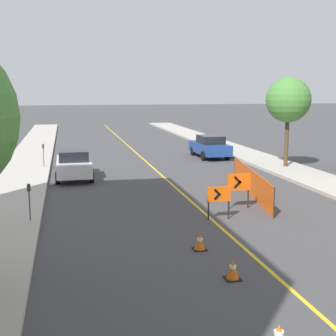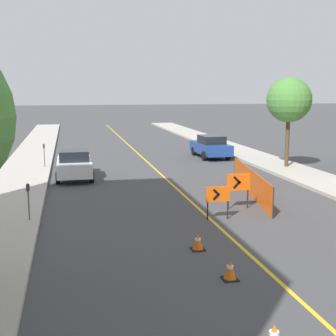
% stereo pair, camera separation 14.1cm
% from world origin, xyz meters
% --- Properties ---
extents(lane_stripe, '(0.12, 67.65, 0.01)m').
position_xyz_m(lane_stripe, '(0.00, 33.83, 0.00)').
color(lane_stripe, gold).
rests_on(lane_stripe, ground_plane).
extents(sidewalk_left, '(2.91, 67.65, 0.17)m').
position_xyz_m(sidewalk_left, '(-7.67, 33.83, 0.08)').
color(sidewalk_left, '#ADA89E').
rests_on(sidewalk_left, ground_plane).
extents(sidewalk_right, '(2.91, 67.65, 0.17)m').
position_xyz_m(sidewalk_right, '(7.67, 33.83, 0.08)').
color(sidewalk_right, '#ADA89E').
rests_on(sidewalk_right, ground_plane).
extents(traffic_cone_fifth, '(0.40, 0.40, 0.52)m').
position_xyz_m(traffic_cone_fifth, '(-1.17, 14.27, 0.26)').
color(traffic_cone_fifth, black).
rests_on(traffic_cone_fifth, ground_plane).
extents(traffic_cone_farthest, '(0.41, 0.41, 0.50)m').
position_xyz_m(traffic_cone_farthest, '(-1.37, 16.61, 0.24)').
color(traffic_cone_farthest, black).
rests_on(traffic_cone_farthest, ground_plane).
extents(arrow_barricade_primary, '(0.93, 0.11, 1.25)m').
position_xyz_m(arrow_barricade_primary, '(0.25, 19.67, 0.89)').
color(arrow_barricade_primary, '#EF560C').
rests_on(arrow_barricade_primary, ground_plane).
extents(arrow_barricade_secondary, '(0.97, 0.08, 1.44)m').
position_xyz_m(arrow_barricade_secondary, '(1.56, 21.05, 1.03)').
color(arrow_barricade_secondary, '#EF560C').
rests_on(arrow_barricade_secondary, ground_plane).
extents(safety_mesh_fence, '(1.36, 7.76, 1.21)m').
position_xyz_m(safety_mesh_fence, '(2.97, 23.20, 0.61)').
color(safety_mesh_fence, '#EF560C').
rests_on(safety_mesh_fence, ground_plane).
extents(parked_car_curb_near, '(1.93, 4.30, 1.59)m').
position_xyz_m(parked_car_curb_near, '(-4.85, 29.03, 0.80)').
color(parked_car_curb_near, silver).
rests_on(parked_car_curb_near, ground_plane).
extents(parked_car_curb_mid, '(1.98, 4.37, 1.59)m').
position_xyz_m(parked_car_curb_mid, '(4.74, 35.08, 0.80)').
color(parked_car_curb_mid, navy).
rests_on(parked_car_curb_mid, ground_plane).
extents(parking_meter_near_curb, '(0.12, 0.11, 1.34)m').
position_xyz_m(parking_meter_near_curb, '(-6.57, 20.45, 1.12)').
color(parking_meter_near_curb, '#4C4C51').
rests_on(parking_meter_near_curb, sidewalk_left).
extents(parking_meter_far_curb, '(0.12, 0.11, 1.42)m').
position_xyz_m(parking_meter_far_curb, '(-6.57, 32.31, 1.17)').
color(parking_meter_far_curb, '#4C4C51').
rests_on(parking_meter_far_curb, sidewalk_left).
extents(street_tree_right_near, '(2.68, 2.68, 5.34)m').
position_xyz_m(street_tree_right_near, '(7.81, 29.48, 4.15)').
color(street_tree_right_near, '#4C3823').
rests_on(street_tree_right_near, sidewalk_right).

